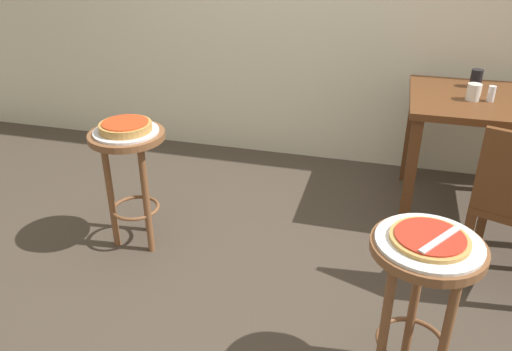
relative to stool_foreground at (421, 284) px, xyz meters
name	(u,v)px	position (x,y,z in m)	size (l,w,h in m)	color
ground_plane	(249,282)	(-0.77, 0.45, -0.50)	(6.00, 6.00, 0.00)	#42382D
stool_foreground	(421,284)	(0.00, 0.00, 0.00)	(0.39, 0.39, 0.67)	brown
serving_plate_foreground	(429,242)	(0.00, 0.00, 0.18)	(0.37, 0.37, 0.01)	silver
pizza_foreground	(430,238)	(0.00, 0.00, 0.19)	(0.27, 0.27, 0.02)	tan
stool_middle	(130,163)	(-1.48, 0.63, 0.00)	(0.39, 0.39, 0.67)	brown
serving_plate_middle	(126,132)	(-1.48, 0.63, 0.18)	(0.34, 0.34, 0.01)	silver
pizza_middle	(126,126)	(-1.48, 0.63, 0.21)	(0.27, 0.27, 0.05)	#B78442
dining_table	(493,117)	(0.41, 1.51, 0.12)	(0.96, 0.77, 0.74)	#5B3319
cup_near_edge	(474,92)	(0.26, 1.45, 0.28)	(0.08, 0.08, 0.09)	silver
cup_far_edge	(476,78)	(0.30, 1.72, 0.29)	(0.07, 0.07, 0.11)	black
condiment_shaker	(491,94)	(0.36, 1.45, 0.28)	(0.04, 0.04, 0.09)	white
pizza_server_knife	(440,239)	(0.03, -0.02, 0.21)	(0.22, 0.02, 0.01)	silver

